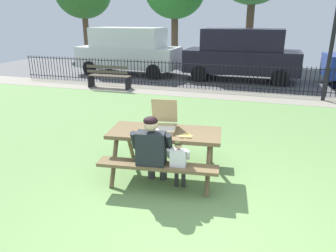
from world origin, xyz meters
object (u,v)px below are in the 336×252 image
Objects in this scene: pizza_slice_on_table at (186,136)px; parked_car_left at (242,54)px; pizza_box_open at (163,122)px; park_bench_left at (109,77)px; adult_at_table at (152,149)px; child_at_table at (179,161)px; picnic_table_foreground at (165,141)px; parked_car_far_left at (129,50)px.

parked_car_left reaches higher than pizza_slice_on_table.
pizza_slice_on_table is (0.44, -0.23, -0.11)m from pizza_box_open.
pizza_box_open is 0.35× the size of park_bench_left.
adult_at_table is 1.40× the size of child_at_table.
pizza_slice_on_table is at bearing -17.75° from picnic_table_foreground.
adult_at_table is at bearing -177.10° from child_at_table.
parked_car_left is at bearing 33.83° from park_bench_left.
parked_car_far_left is (-4.97, 9.48, 0.58)m from child_at_table.
parked_car_left reaches higher than park_bench_left.
pizza_box_open is at bearing 92.77° from adult_at_table.
child_at_table is (0.37, -0.49, -0.08)m from picnic_table_foreground.
pizza_slice_on_table is 10.38m from parked_car_far_left.
parked_car_left is (4.55, 3.05, 0.68)m from park_bench_left.
child_at_table is at bearing -54.30° from pizza_box_open.
picnic_table_foreground is 0.62m from child_at_table.
pizza_slice_on_table is 0.05× the size of parked_car_far_left.
picnic_table_foreground is at bearing -92.93° from parked_car_left.
pizza_box_open is at bearing -55.37° from park_bench_left.
adult_at_table is 10.55m from parked_car_far_left.
pizza_box_open is at bearing -93.37° from parked_car_left.
pizza_slice_on_table is 0.45m from child_at_table.
adult_at_table reaches higher than picnic_table_foreground.
park_bench_left is 0.34× the size of parked_car_far_left.
adult_at_table is (-0.03, -0.51, 0.06)m from picnic_table_foreground.
adult_at_table is (-0.41, -0.39, -0.12)m from pizza_slice_on_table.
pizza_slice_on_table is 0.15× the size of park_bench_left.
park_bench_left is at bearing 124.63° from pizza_box_open.
adult_at_table reaches higher than pizza_slice_on_table.
parked_car_left reaches higher than child_at_table.
picnic_table_foreground is at bearing -55.46° from park_bench_left.
adult_at_table is 0.26× the size of parked_car_left.
adult_at_table is at bearing -92.97° from parked_car_left.
parked_car_left is (0.09, 9.11, 0.32)m from pizza_slice_on_table.
park_bench_left reaches higher than child_at_table.
parked_car_left is (0.09, 9.48, 0.58)m from child_at_table.
child_at_table is 0.18× the size of parked_car_far_left.
child_at_table reaches higher than picnic_table_foreground.
parked_car_left is (0.52, 8.88, 0.21)m from pizza_box_open.
adult_at_table is at bearing -93.58° from picnic_table_foreground.
pizza_slice_on_table is at bearing -53.63° from park_bench_left.
parked_car_far_left is at bearing 99.54° from park_bench_left.
parked_car_left reaches higher than pizza_box_open.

